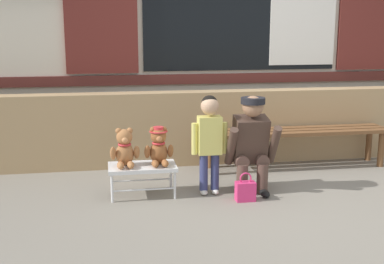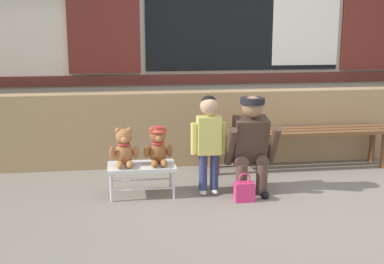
# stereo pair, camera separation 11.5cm
# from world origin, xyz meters

# --- Properties ---
(ground_plane) EXTENTS (60.00, 60.00, 0.00)m
(ground_plane) POSITION_xyz_m (0.00, 0.00, 0.00)
(ground_plane) COLOR gray
(brick_low_wall) EXTENTS (8.08, 0.25, 0.85)m
(brick_low_wall) POSITION_xyz_m (0.00, 1.43, 0.42)
(brick_low_wall) COLOR tan
(brick_low_wall) RESTS_ON ground
(shop_facade) EXTENTS (8.24, 0.26, 3.60)m
(shop_facade) POSITION_xyz_m (0.00, 1.94, 1.81)
(shop_facade) COLOR beige
(shop_facade) RESTS_ON ground
(wooden_bench_long) EXTENTS (2.10, 0.40, 0.44)m
(wooden_bench_long) POSITION_xyz_m (0.46, 1.06, 0.37)
(wooden_bench_long) COLOR brown
(wooden_bench_long) RESTS_ON ground
(small_display_bench) EXTENTS (0.64, 0.36, 0.30)m
(small_display_bench) POSITION_xyz_m (-1.34, 0.36, 0.27)
(small_display_bench) COLOR silver
(small_display_bench) RESTS_ON ground
(teddy_bear_plain) EXTENTS (0.28, 0.26, 0.36)m
(teddy_bear_plain) POSITION_xyz_m (-1.50, 0.37, 0.46)
(teddy_bear_plain) COLOR #A86B3D
(teddy_bear_plain) RESTS_ON small_display_bench
(teddy_bear_with_hat) EXTENTS (0.28, 0.27, 0.36)m
(teddy_bear_with_hat) POSITION_xyz_m (-1.18, 0.37, 0.47)
(teddy_bear_with_hat) COLOR #93562D
(teddy_bear_with_hat) RESTS_ON small_display_bench
(child_standing) EXTENTS (0.35, 0.18, 0.96)m
(child_standing) POSITION_xyz_m (-0.70, 0.31, 0.59)
(child_standing) COLOR navy
(child_standing) RESTS_ON ground
(adult_crouching) EXTENTS (0.50, 0.49, 0.95)m
(adult_crouching) POSITION_xyz_m (-0.29, 0.31, 0.48)
(adult_crouching) COLOR brown
(adult_crouching) RESTS_ON ground
(handbag_on_ground) EXTENTS (0.18, 0.11, 0.27)m
(handbag_on_ground) POSITION_xyz_m (-0.41, 0.05, 0.10)
(handbag_on_ground) COLOR #E53370
(handbag_on_ground) RESTS_ON ground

